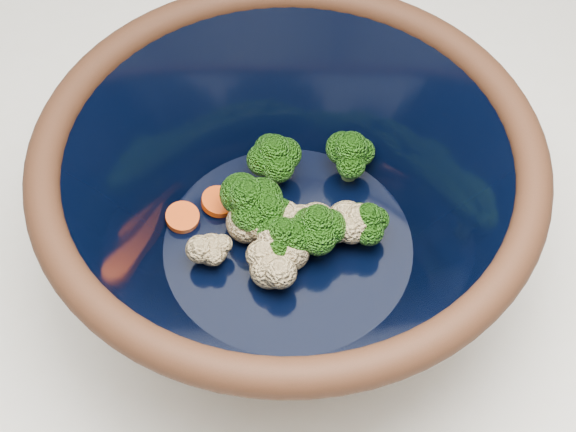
{
  "coord_description": "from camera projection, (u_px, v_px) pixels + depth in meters",
  "views": [
    {
      "loc": [
        -0.09,
        -0.44,
        1.46
      ],
      "look_at": [
        0.04,
        -0.11,
        0.97
      ],
      "focal_mm": 50.0,
      "sensor_mm": 36.0,
      "label": 1
    }
  ],
  "objects": [
    {
      "name": "counter",
      "position": [
        233.0,
        393.0,
        1.08
      ],
      "size": [
        1.2,
        1.2,
        0.9
      ],
      "primitive_type": "cube",
      "color": "white",
      "rests_on": "ground"
    },
    {
      "name": "mixing_bowl",
      "position": [
        288.0,
        204.0,
        0.59
      ],
      "size": [
        0.42,
        0.42,
        0.16
      ],
      "rotation": [
        0.0,
        0.0,
        -0.25
      ],
      "color": "black",
      "rests_on": "counter"
    },
    {
      "name": "vegetable_pile",
      "position": [
        290.0,
        211.0,
        0.62
      ],
      "size": [
        0.18,
        0.13,
        0.06
      ],
      "color": "#608442",
      "rests_on": "mixing_bowl"
    }
  ]
}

